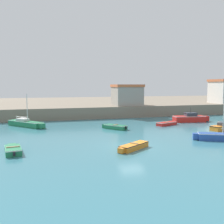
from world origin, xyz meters
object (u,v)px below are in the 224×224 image
Objects in this scene: dinghy_red_3 at (167,123)px; dinghy_orange_1 at (133,146)px; dinghy_green_2 at (13,150)px; harbor_shed_near_wharf at (127,95)px; dinghy_green_4 at (115,127)px; sailboat_green_6 at (26,123)px; motorboat_red_7 at (190,118)px.

dinghy_orange_1 is at bearing -128.89° from dinghy_red_3.
dinghy_green_2 is 31.09m from harbor_shed_near_wharf.
dinghy_red_3 is 1.13× the size of dinghy_green_4.
sailboat_green_6 is (0.56, 15.54, 0.18)m from dinghy_green_2.
motorboat_red_7 is (26.83, 13.37, 0.29)m from dinghy_green_2.
dinghy_red_3 is (10.23, 12.68, -0.02)m from dinghy_orange_1.
motorboat_red_7 reaches higher than dinghy_orange_1.
dinghy_green_4 is 13.33m from sailboat_green_6.
dinghy_green_2 is at bearing -152.69° from dinghy_red_3.
dinghy_red_3 is 8.69m from dinghy_green_4.
dinghy_orange_1 is 27.35m from harbor_shed_near_wharf.
dinghy_green_4 is at bearing -172.63° from dinghy_red_3.
motorboat_red_7 is at bearing 13.93° from dinghy_green_4.
dinghy_green_4 is (-8.62, -1.11, 0.05)m from dinghy_red_3.
dinghy_green_2 is at bearing -153.50° from motorboat_red_7.
sailboat_green_6 is 20.95m from harbor_shed_near_wharf.
dinghy_green_4 is (1.61, 11.57, 0.03)m from dinghy_orange_1.
harbor_shed_near_wharf is (8.36, 25.74, 3.90)m from dinghy_orange_1.
harbor_shed_near_wharf is at bearing 72.01° from dinghy_orange_1.
sailboat_green_6 reaches higher than dinghy_green_4.
motorboat_red_7 is at bearing -4.73° from sailboat_green_6.
dinghy_red_3 is 0.64× the size of motorboat_red_7.
sailboat_green_6 reaches higher than dinghy_green_2.
dinghy_orange_1 is at bearing -8.91° from dinghy_green_2.
harbor_shed_near_wharf is (19.36, 24.02, 3.89)m from dinghy_green_2.
sailboat_green_6 is 26.35m from motorboat_red_7.
dinghy_green_4 is at bearing -166.07° from motorboat_red_7.
dinghy_green_4 is 0.63× the size of harbor_shed_near_wharf.
dinghy_green_4 reaches higher than dinghy_green_2.
harbor_shed_near_wharf is at bearing 125.05° from motorboat_red_7.
dinghy_red_3 is (21.23, 10.96, -0.03)m from dinghy_green_2.
dinghy_green_2 is 23.89m from dinghy_red_3.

